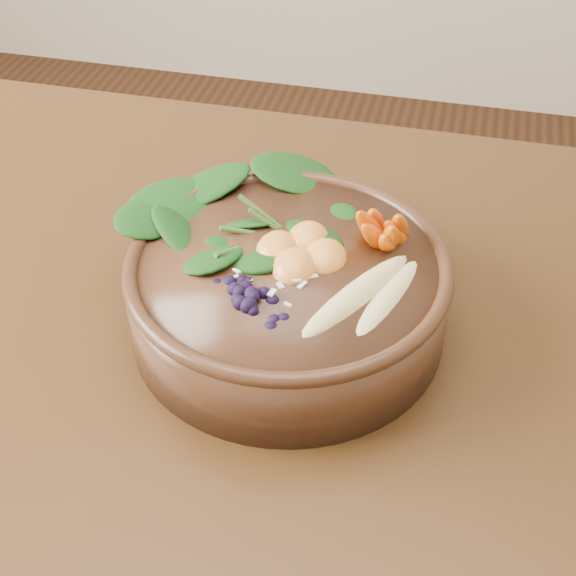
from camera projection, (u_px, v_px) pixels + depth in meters
The scene contains 8 objects.
dining_table at pixel (245, 388), 0.89m from camera, with size 1.60×0.90×0.75m.
stoneware_bowl at pixel (288, 296), 0.80m from camera, with size 0.32×0.32×0.09m, color #472B19.
kale_heap at pixel (285, 194), 0.82m from camera, with size 0.21×0.19×0.05m, color #1A4D16, non-canonical shape.
carrot_cluster at pixel (387, 202), 0.77m from camera, with size 0.07×0.07×0.09m, color #E36406, non-canonical shape.
banana_halves at pixel (374, 283), 0.72m from camera, with size 0.12×0.17×0.03m.
mandarin_cluster at pixel (301, 239), 0.77m from camera, with size 0.09×0.10×0.03m, color orange, non-canonical shape.
blueberry_pile at pixel (249, 283), 0.71m from camera, with size 0.15×0.11×0.04m, color black, non-canonical shape.
coconut_flakes at pixel (277, 272), 0.75m from camera, with size 0.10×0.08×0.01m, color white, non-canonical shape.
Camera 1 is at (0.19, -0.57, 1.32)m, focal length 50.00 mm.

